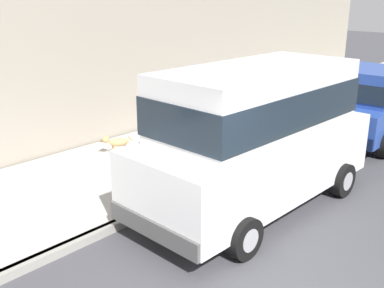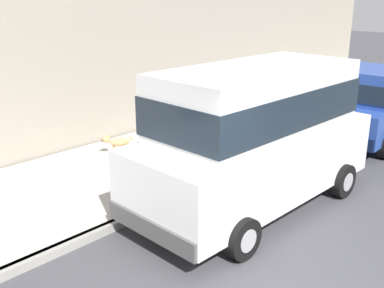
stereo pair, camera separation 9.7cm
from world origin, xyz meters
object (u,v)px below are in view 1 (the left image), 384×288
(dog_tan, at_px, (116,142))
(fire_hydrant, at_px, (247,138))
(car_white_van, at_px, (256,131))
(car_blue_hatchback, at_px, (369,103))

(dog_tan, distance_m, fire_hydrant, 2.99)
(fire_hydrant, bearing_deg, dog_tan, -134.90)
(car_white_van, bearing_deg, dog_tan, -176.83)
(car_white_van, relative_size, dog_tan, 7.24)
(dog_tan, bearing_deg, car_blue_hatchback, 56.44)
(car_white_van, bearing_deg, fire_hydrant, 129.25)
(car_blue_hatchback, height_order, fire_hydrant, car_blue_hatchback)
(car_blue_hatchback, bearing_deg, car_white_van, -88.51)
(car_white_van, distance_m, fire_hydrant, 2.64)
(car_white_van, height_order, car_blue_hatchback, car_white_van)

